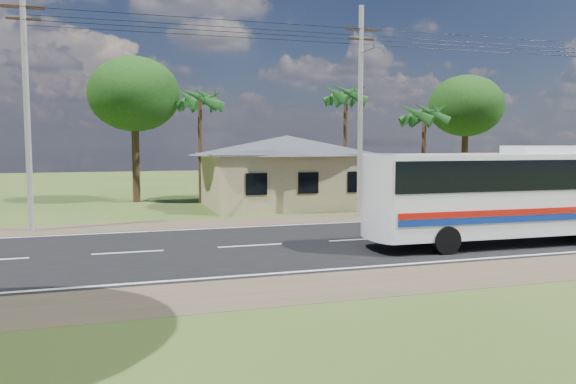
{
  "coord_description": "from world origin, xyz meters",
  "views": [
    {
      "loc": [
        -9.4,
        -20.65,
        3.93
      ],
      "look_at": [
        -2.67,
        1.0,
        1.95
      ],
      "focal_mm": 35.0,
      "sensor_mm": 36.0,
      "label": 1
    }
  ],
  "objects_px": {
    "motorcycle": "(431,203)",
    "waiting_shed": "(495,163)",
    "person": "(472,202)",
    "coach_bus": "(523,188)"
  },
  "relations": [
    {
      "from": "motorcycle",
      "to": "waiting_shed",
      "type": "bearing_deg",
      "value": -68.79
    },
    {
      "from": "motorcycle",
      "to": "person",
      "type": "bearing_deg",
      "value": -161.74
    },
    {
      "from": "waiting_shed",
      "to": "coach_bus",
      "type": "relative_size",
      "value": 0.42
    },
    {
      "from": "coach_bus",
      "to": "motorcycle",
      "type": "bearing_deg",
      "value": 79.05
    },
    {
      "from": "waiting_shed",
      "to": "motorcycle",
      "type": "bearing_deg",
      "value": -169.78
    },
    {
      "from": "waiting_shed",
      "to": "person",
      "type": "xyz_separation_m",
      "value": [
        -4.56,
        -4.2,
        -1.87
      ]
    },
    {
      "from": "waiting_shed",
      "to": "person",
      "type": "height_order",
      "value": "waiting_shed"
    },
    {
      "from": "coach_bus",
      "to": "person",
      "type": "relative_size",
      "value": 7.22
    },
    {
      "from": "coach_bus",
      "to": "motorcycle",
      "type": "distance_m",
      "value": 10.52
    },
    {
      "from": "coach_bus",
      "to": "waiting_shed",
      "type": "bearing_deg",
      "value": 58.23
    }
  ]
}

